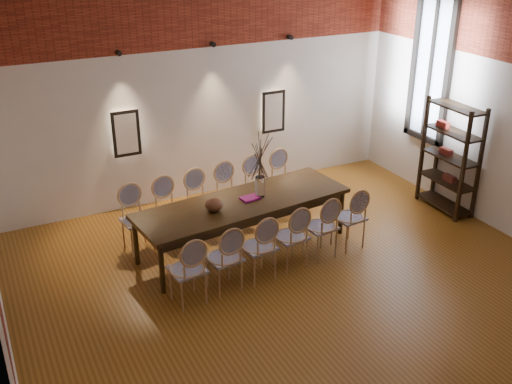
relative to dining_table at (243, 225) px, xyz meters
name	(u,v)px	position (x,y,z in m)	size (l,w,h in m)	color
floor	(309,295)	(0.23, -1.45, -0.39)	(7.00, 7.00, 0.02)	brown
wall_back	(199,78)	(0.23, 2.10, 1.62)	(7.00, 0.10, 4.00)	silver
niche_left	(126,133)	(-1.07, 2.00, 0.93)	(0.36, 0.06, 0.66)	#FFEAC6
niche_right	(273,111)	(1.53, 2.00, 0.93)	(0.36, 0.06, 0.66)	#FFEAC6
spot_fixture_left	(119,53)	(-1.07, 1.97, 2.17)	(0.08, 0.08, 0.10)	black
spot_fixture_mid	(213,44)	(0.43, 1.97, 2.17)	(0.08, 0.08, 0.10)	black
spot_fixture_right	(290,37)	(1.83, 1.97, 2.17)	(0.08, 0.08, 0.10)	black
window_glass	(432,67)	(3.69, 0.55, 1.77)	(0.02, 0.78, 2.38)	silver
window_frame	(431,67)	(3.67, 0.55, 1.77)	(0.08, 0.90, 2.50)	black
window_mullion	(431,67)	(3.67, 0.55, 1.77)	(0.06, 0.06, 2.40)	black
dining_table	(243,225)	(0.00, 0.00, 0.00)	(3.09, 0.99, 0.75)	#34220D
chair_near_a	(187,269)	(-1.19, -0.91, 0.09)	(0.44, 0.44, 0.94)	tan
chair_near_b	(224,258)	(-0.68, -0.86, 0.09)	(0.44, 0.44, 0.94)	tan
chair_near_c	(258,246)	(-0.17, -0.80, 0.09)	(0.44, 0.44, 0.94)	tan
chair_near_d	(290,236)	(0.34, -0.74, 0.09)	(0.44, 0.44, 0.94)	tan
chair_near_e	(320,226)	(0.85, -0.69, 0.09)	(0.44, 0.44, 0.94)	tan
chair_near_f	(349,217)	(1.37, -0.63, 0.09)	(0.44, 0.44, 0.94)	tan
chair_far_a	(137,220)	(-1.37, 0.63, 0.09)	(0.44, 0.44, 0.94)	tan
chair_far_b	(170,211)	(-0.85, 0.69, 0.09)	(0.44, 0.44, 0.94)	tan
chair_far_c	(201,203)	(-0.34, 0.74, 0.09)	(0.44, 0.44, 0.94)	tan
chair_far_d	(231,195)	(0.17, 0.80, 0.09)	(0.44, 0.44, 0.94)	tan
chair_far_e	(259,188)	(0.68, 0.86, 0.09)	(0.44, 0.44, 0.94)	tan
chair_far_f	(285,181)	(1.19, 0.91, 0.09)	(0.44, 0.44, 0.94)	tan
vase	(260,187)	(0.28, 0.03, 0.53)	(0.14, 0.14, 0.30)	silver
dried_branches	(260,157)	(0.28, 0.03, 0.98)	(0.50, 0.50, 0.70)	#493C2C
bowl	(214,205)	(-0.49, -0.10, 0.46)	(0.24, 0.24, 0.18)	#5A311D
book	(250,198)	(0.11, 0.01, 0.39)	(0.26, 0.18, 0.03)	#8F1171
shelving_rack	(450,157)	(3.51, -0.29, 0.53)	(0.38, 1.00, 1.80)	black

